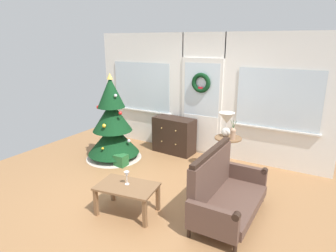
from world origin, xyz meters
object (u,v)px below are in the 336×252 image
(dresser_cabinet, at_px, (174,135))
(flower_vase, at_px, (233,133))
(table_lamp, at_px, (227,121))
(wine_glass, at_px, (127,175))
(settee_sofa, at_px, (223,191))
(coffee_table, at_px, (127,190))
(side_table, at_px, (227,148))
(gift_box, at_px, (121,160))
(christmas_tree, at_px, (113,128))

(dresser_cabinet, xyz_separation_m, flower_vase, (1.48, -0.56, 0.45))
(table_lamp, height_order, wine_glass, table_lamp)
(table_lamp, relative_size, flower_vase, 1.26)
(settee_sofa, height_order, coffee_table, settee_sofa)
(dresser_cabinet, relative_size, settee_sofa, 0.64)
(coffee_table, height_order, wine_glass, wine_glass)
(side_table, distance_m, coffee_table, 2.09)
(flower_vase, relative_size, gift_box, 1.52)
(wine_glass, bearing_deg, table_lamp, 68.37)
(christmas_tree, bearing_deg, side_table, 9.92)
(coffee_table, relative_size, wine_glass, 4.66)
(settee_sofa, bearing_deg, flower_vase, 103.25)
(table_lamp, xyz_separation_m, wine_glass, (-0.76, -1.93, -0.43))
(christmas_tree, distance_m, table_lamp, 2.34)
(side_table, relative_size, coffee_table, 0.79)
(dresser_cabinet, height_order, table_lamp, table_lamp)
(coffee_table, bearing_deg, table_lamp, 69.22)
(dresser_cabinet, bearing_deg, flower_vase, -20.81)
(christmas_tree, distance_m, side_table, 2.37)
(christmas_tree, distance_m, settee_sofa, 2.88)
(table_lamp, bearing_deg, coffee_table, -110.78)
(flower_vase, distance_m, wine_glass, 2.07)
(christmas_tree, distance_m, wine_glass, 2.11)
(settee_sofa, bearing_deg, side_table, 106.77)
(flower_vase, xyz_separation_m, coffee_table, (-0.90, -1.86, -0.47))
(flower_vase, height_order, gift_box, flower_vase)
(settee_sofa, relative_size, flower_vase, 4.16)
(christmas_tree, bearing_deg, table_lamp, 11.15)
(christmas_tree, bearing_deg, dresser_cabinet, 43.82)
(settee_sofa, xyz_separation_m, gift_box, (-2.32, 0.63, -0.26))
(dresser_cabinet, height_order, settee_sofa, settee_sofa)
(flower_vase, bearing_deg, side_table, 149.04)
(gift_box, bearing_deg, flower_vase, 16.77)
(christmas_tree, xyz_separation_m, gift_box, (0.40, -0.26, -0.54))
(wine_glass, bearing_deg, gift_box, 132.31)
(side_table, xyz_separation_m, wine_glass, (-0.82, -1.89, 0.06))
(side_table, relative_size, wine_glass, 3.69)
(christmas_tree, xyz_separation_m, dresser_cabinet, (0.95, 0.91, -0.26))
(settee_sofa, xyz_separation_m, table_lamp, (-0.45, 1.34, 0.63))
(christmas_tree, bearing_deg, gift_box, -33.43)
(dresser_cabinet, distance_m, settee_sofa, 2.53)
(table_lamp, distance_m, coffee_table, 2.19)
(dresser_cabinet, height_order, coffee_table, dresser_cabinet)
(christmas_tree, distance_m, flower_vase, 2.46)
(table_lamp, distance_m, flower_vase, 0.25)
(coffee_table, relative_size, gift_box, 3.94)
(dresser_cabinet, height_order, flower_vase, flower_vase)
(dresser_cabinet, xyz_separation_m, settee_sofa, (1.77, -1.81, -0.01))
(flower_vase, relative_size, wine_glass, 1.79)
(side_table, height_order, coffee_table, side_table)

